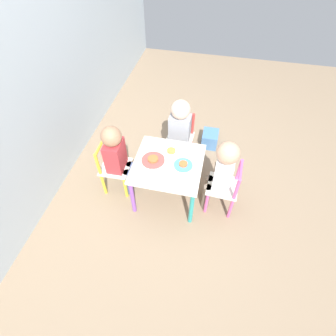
% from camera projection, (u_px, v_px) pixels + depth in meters
% --- Properties ---
extents(ground_plane, '(6.00, 6.00, 0.00)m').
position_uv_depth(ground_plane, '(168.00, 193.00, 2.55)').
color(ground_plane, '#8C755B').
extents(house_wall, '(6.00, 0.06, 2.60)m').
position_uv_depth(house_wall, '(7.00, 48.00, 1.73)').
color(house_wall, '#B2C1CC').
rests_on(house_wall, ground_plane).
extents(kids_table, '(0.58, 0.58, 0.43)m').
position_uv_depth(kids_table, '(168.00, 168.00, 2.27)').
color(kids_table, silver).
rests_on(kids_table, ground_plane).
extents(chair_red, '(0.27, 0.27, 0.53)m').
position_uv_depth(chair_red, '(180.00, 139.00, 2.68)').
color(chair_red, silver).
rests_on(chair_red, ground_plane).
extents(chair_yellow, '(0.27, 0.27, 0.53)m').
position_uv_depth(chair_yellow, '(114.00, 168.00, 2.41)').
color(chair_yellow, silver).
rests_on(chair_yellow, ground_plane).
extents(chair_pink, '(0.27, 0.27, 0.53)m').
position_uv_depth(chair_pink, '(225.00, 188.00, 2.26)').
color(chair_pink, silver).
rests_on(chair_pink, ground_plane).
extents(child_right, '(0.23, 0.20, 0.74)m').
position_uv_depth(child_right, '(180.00, 127.00, 2.49)').
color(child_right, '#7A6B5B').
rests_on(child_right, ground_plane).
extents(child_back, '(0.20, 0.22, 0.74)m').
position_uv_depth(child_back, '(117.00, 154.00, 2.26)').
color(child_back, '#4C608E').
rests_on(child_back, ground_plane).
extents(child_front, '(0.21, 0.23, 0.77)m').
position_uv_depth(child_front, '(222.00, 171.00, 2.11)').
color(child_front, '#7A6B5B').
rests_on(child_front, ground_plane).
extents(plate_right, '(0.17, 0.17, 0.03)m').
position_uv_depth(plate_right, '(171.00, 152.00, 2.30)').
color(plate_right, white).
rests_on(plate_right, kids_table).
extents(plate_back, '(0.20, 0.20, 0.03)m').
position_uv_depth(plate_back, '(153.00, 160.00, 2.23)').
color(plate_back, '#E54C47').
rests_on(plate_back, kids_table).
extents(plate_front, '(0.16, 0.16, 0.03)m').
position_uv_depth(plate_front, '(183.00, 165.00, 2.20)').
color(plate_front, '#4C9EE0').
rests_on(plate_front, kids_table).
extents(storage_bin, '(0.20, 0.17, 0.17)m').
position_uv_depth(storage_bin, '(210.00, 139.00, 2.94)').
color(storage_bin, '#4C7FB7').
rests_on(storage_bin, ground_plane).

